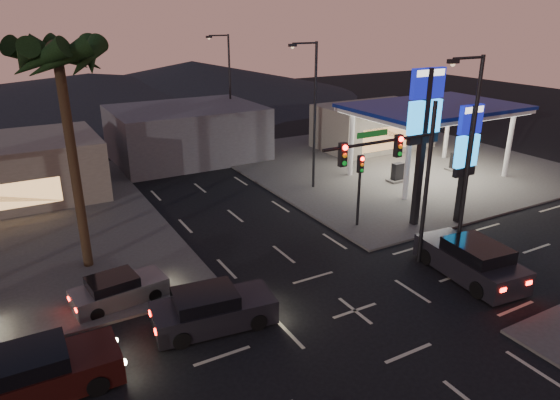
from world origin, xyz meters
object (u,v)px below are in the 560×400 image
pylon_sign_tall (425,117)px  car_lane_a_mid (37,374)px  suv_station (471,260)px  car_lane_a_front (212,310)px  pylon_sign_short (467,147)px  traffic_signal_mast (401,166)px  gas_station (434,110)px  car_lane_b_front (118,290)px

pylon_sign_tall → car_lane_a_mid: pylon_sign_tall is taller
suv_station → car_lane_a_mid: bearing=175.4°
car_lane_a_front → suv_station: suv_station is taller
car_lane_a_mid → pylon_sign_tall: bearing=11.9°
pylon_sign_short → traffic_signal_mast: (-7.24, -2.51, 0.57)m
gas_station → pylon_sign_short: 9.02m
pylon_sign_tall → car_lane_b_front: pylon_sign_tall is taller
suv_station → pylon_sign_tall: bearing=70.9°
traffic_signal_mast → car_lane_a_front: bearing=-179.6°
gas_station → suv_station: bearing=-127.7°
pylon_sign_tall → car_lane_a_front: (-14.07, -3.57, -5.66)m
pylon_sign_short → suv_station: pylon_sign_short is taller
car_lane_a_front → suv_station: 12.27m
pylon_sign_short → suv_station: size_ratio=1.25×
car_lane_a_mid → suv_station: suv_station is taller
pylon_sign_tall → suv_station: 8.28m
car_lane_a_front → car_lane_a_mid: car_lane_a_mid is taller
pylon_sign_tall → suv_station: (-2.01, -5.80, -5.56)m
pylon_sign_short → car_lane_a_front: 17.22m
traffic_signal_mast → suv_station: bearing=-39.9°
gas_station → car_lane_a_mid: bearing=-158.8°
pylon_sign_tall → suv_station: size_ratio=1.60×
car_lane_a_mid → car_lane_b_front: (3.49, 4.29, -0.17)m
gas_station → car_lane_b_front: (-24.42, -6.53, -4.48)m
pylon_sign_tall → pylon_sign_short: (2.50, -1.00, -1.74)m
pylon_sign_tall → car_lane_a_mid: 21.61m
gas_station → pylon_sign_tall: 10.01m
gas_station → pylon_sign_short: (-5.00, -7.50, -0.42)m
pylon_sign_tall → pylon_sign_short: 3.20m
car_lane_b_front → car_lane_a_front: bearing=-51.2°
pylon_sign_tall → traffic_signal_mast: 6.02m
traffic_signal_mast → suv_station: 5.65m
pylon_sign_short → car_lane_a_front: (-16.57, -2.57, -3.92)m
gas_station → pylon_sign_short: size_ratio=1.74×
suv_station → pylon_sign_short: bearing=46.8°
traffic_signal_mast → car_lane_a_mid: (-15.67, -0.81, -4.46)m
car_lane_a_front → pylon_sign_short: bearing=8.8°
car_lane_a_front → suv_station: size_ratio=0.90×
car_lane_a_mid → suv_station: 18.46m
suv_station → car_lane_a_front: bearing=169.5°
car_lane_b_front → pylon_sign_tall: bearing=0.1°
gas_station → car_lane_a_mid: 30.24m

